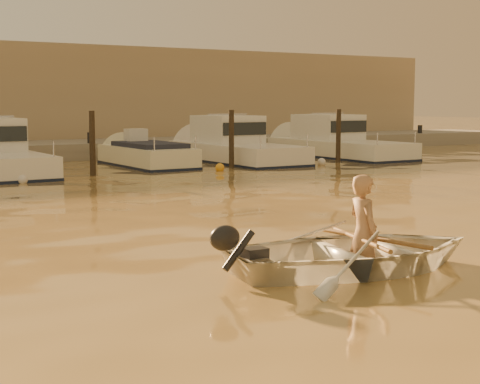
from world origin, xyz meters
TOP-DOWN VIEW (x-y plane):
  - ground_plane at (0.00, 0.00)m, footprint 160.00×160.00m
  - dinghy at (-1.75, -0.43)m, footprint 3.94×3.13m
  - person at (-1.65, -0.45)m, footprint 0.48×0.64m
  - outboard_motor at (-3.22, -0.16)m, footprint 0.96×0.56m
  - oar_port at (-1.50, -0.48)m, footprint 0.12×2.10m
  - oar_starboard at (-1.70, -0.44)m, footprint 0.79×1.99m
  - moored_boat_3 at (2.62, 16.00)m, footprint 1.88×5.51m
  - moored_boat_4 at (6.33, 16.00)m, footprint 2.44×7.45m
  - moored_boat_5 at (11.28, 16.00)m, footprint 2.39×7.97m
  - piling_2 at (-0.20, 13.80)m, footprint 0.18×0.18m
  - piling_3 at (4.80, 13.80)m, footprint 0.18×0.18m
  - piling_4 at (9.50, 13.80)m, footprint 0.18×0.18m
  - fender_c at (-2.67, 12.71)m, footprint 0.30×0.30m
  - fender_d at (3.95, 13.13)m, footprint 0.30×0.30m
  - fender_e at (8.25, 13.20)m, footprint 0.30×0.30m
  - quay at (0.00, 21.50)m, footprint 52.00×4.00m

SIDE VIEW (x-z plane):
  - ground_plane at x=0.00m, z-range 0.00..0.00m
  - fender_c at x=-2.67m, z-range -0.05..0.25m
  - fender_d at x=3.95m, z-range -0.05..0.25m
  - fender_e at x=8.25m, z-range -0.05..0.25m
  - quay at x=0.00m, z-range -0.35..0.65m
  - moored_boat_3 at x=2.62m, z-range -0.25..0.70m
  - dinghy at x=-1.75m, z-range -0.12..0.61m
  - outboard_motor at x=-3.22m, z-range -0.07..0.63m
  - oar_port at x=-1.50m, z-range 0.35..0.49m
  - oar_starboard at x=-1.70m, z-range 0.35..0.49m
  - person at x=-1.65m, z-range -0.30..1.29m
  - moored_boat_4 at x=6.33m, z-range -0.25..1.50m
  - moored_boat_5 at x=11.28m, z-range -0.25..1.50m
  - piling_2 at x=-0.20m, z-range -0.20..2.00m
  - piling_3 at x=4.80m, z-range -0.20..2.00m
  - piling_4 at x=9.50m, z-range -0.20..2.00m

